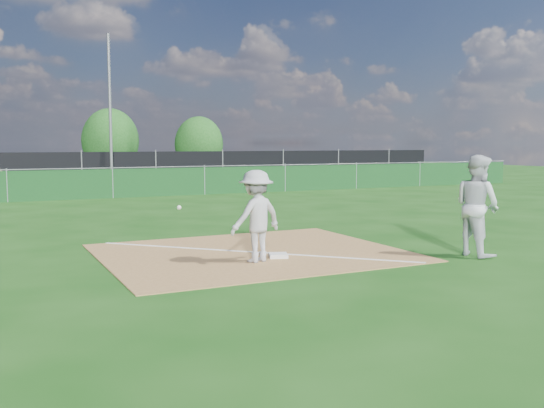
{
  "coord_description": "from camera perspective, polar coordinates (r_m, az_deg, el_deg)",
  "views": [
    {
      "loc": [
        -5.04,
        -10.26,
        2.26
      ],
      "look_at": [
        0.47,
        1.0,
        1.0
      ],
      "focal_mm": 40.0,
      "sensor_mm": 36.0,
      "label": 1
    }
  ],
  "objects": [
    {
      "name": "light_pole",
      "position": [
        33.64,
        -15.0,
        8.51
      ],
      "size": [
        0.16,
        0.16,
        8.0
      ],
      "primitive_type": "cylinder",
      "color": "slate",
      "rests_on": "ground"
    },
    {
      "name": "tree_right",
      "position": [
        45.4,
        -6.89,
        5.6
      ],
      "size": [
        3.58,
        3.58,
        4.24
      ],
      "color": "#382316",
      "rests_on": "ground"
    },
    {
      "name": "play_at_first",
      "position": [
        11.43,
        -1.51,
        -1.14
      ],
      "size": [
        2.11,
        0.93,
        1.74
      ],
      "color": "silver",
      "rests_on": "infield_dirt"
    },
    {
      "name": "foul_line",
      "position": [
        12.53,
        -1.92,
        -4.53
      ],
      "size": [
        5.01,
        5.01,
        0.01
      ],
      "primitive_type": "cube",
      "rotation": [
        0.0,
        0.0,
        0.79
      ],
      "color": "white",
      "rests_on": "infield_dirt"
    },
    {
      "name": "car_right",
      "position": [
        39.21,
        -10.69,
        3.29
      ],
      "size": [
        4.67,
        2.63,
        1.28
      ],
      "primitive_type": "imported",
      "rotation": [
        0.0,
        0.0,
        1.77
      ],
      "color": "black",
      "rests_on": "parking_lot"
    },
    {
      "name": "ground",
      "position": [
        21.0,
        -12.03,
        -0.56
      ],
      "size": [
        90.0,
        90.0,
        0.0
      ],
      "primitive_type": "plane",
      "color": "#13420E",
      "rests_on": "ground"
    },
    {
      "name": "first_base",
      "position": [
        11.97,
        0.59,
        -4.86
      ],
      "size": [
        0.46,
        0.46,
        0.08
      ],
      "primitive_type": "cube",
      "rotation": [
        0.0,
        0.0,
        -0.35
      ],
      "color": "white",
      "rests_on": "infield_dirt"
    },
    {
      "name": "parking_lot",
      "position": [
        38.65,
        -18.55,
        2.1
      ],
      "size": [
        46.0,
        9.0,
        0.01
      ],
      "primitive_type": "cube",
      "color": "black",
      "rests_on": "ground"
    },
    {
      "name": "infield_dirt",
      "position": [
        12.54,
        -1.92,
        -4.6
      ],
      "size": [
        6.0,
        5.0,
        0.02
      ],
      "primitive_type": "cube",
      "color": "olive",
      "rests_on": "ground"
    },
    {
      "name": "runner",
      "position": [
        12.8,
        18.74,
        -0.14
      ],
      "size": [
        0.78,
        0.99,
        2.03
      ],
      "primitive_type": "imported",
      "rotation": [
        0.0,
        0.0,
        1.56
      ],
      "color": "silver",
      "rests_on": "ground"
    },
    {
      "name": "car_mid",
      "position": [
        37.21,
        -21.45,
        3.0
      ],
      "size": [
        4.56,
        1.98,
        1.46
      ],
      "primitive_type": "imported",
      "rotation": [
        0.0,
        0.0,
        1.47
      ],
      "color": "black",
      "rests_on": "parking_lot"
    },
    {
      "name": "black_fence",
      "position": [
        33.66,
        -17.47,
        3.16
      ],
      "size": [
        46.0,
        0.04,
        1.8
      ],
      "primitive_type": "cube",
      "color": "black",
      "rests_on": "ground"
    },
    {
      "name": "green_fence",
      "position": [
        25.81,
        -14.76,
        1.86
      ],
      "size": [
        44.0,
        0.05,
        1.2
      ],
      "primitive_type": "cube",
      "color": "#0F3A16",
      "rests_on": "ground"
    },
    {
      "name": "tree_mid",
      "position": [
        44.65,
        -14.98,
        5.77
      ],
      "size": [
        3.98,
        3.98,
        4.73
      ],
      "color": "#382316",
      "rests_on": "ground"
    }
  ]
}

